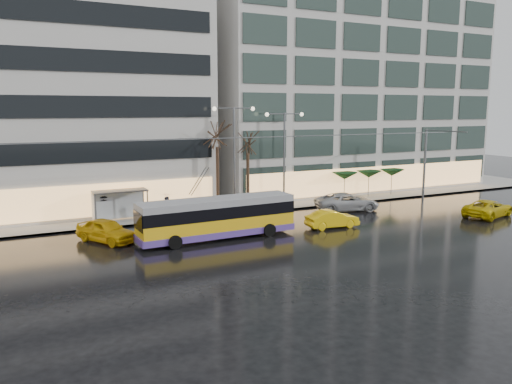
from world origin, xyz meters
TOP-DOWN VIEW (x-y plane):
  - ground at (0.00, 0.00)m, footprint 140.00×140.00m
  - sidewalk at (2.00, 14.00)m, footprint 80.00×10.00m
  - kerb at (2.00, 9.05)m, footprint 80.00×0.10m
  - building_right at (19.00, 19.00)m, footprint 32.00×14.00m
  - trolleybus at (-2.89, 2.64)m, footprint 11.25×4.47m
  - catenary at (1.00, 7.94)m, footprint 42.24×5.12m
  - bus_shelter at (-8.38, 10.69)m, footprint 4.20×1.60m
  - street_lamp_near at (2.00, 10.80)m, footprint 3.96×0.36m
  - street_lamp_far at (7.00, 10.80)m, footprint 3.96×0.36m
  - tree_a at (0.50, 11.00)m, footprint 3.20×3.20m
  - tree_b at (3.50, 11.20)m, footprint 3.20×3.20m
  - parasol_a at (14.00, 11.00)m, footprint 2.50×2.50m
  - parasol_b at (17.00, 11.00)m, footprint 2.50×2.50m
  - parasol_c at (20.00, 11.00)m, footprint 2.50×2.50m
  - taxi_a at (-10.02, 5.21)m, footprint 4.00×4.97m
  - taxi_b at (6.21, 1.83)m, footprint 4.21×1.75m
  - taxi_c at (20.28, -0.69)m, footprint 5.68×3.66m
  - sedan_silver at (11.17, 6.67)m, footprint 6.20×3.98m
  - pedestrian_a at (-4.60, 9.40)m, footprint 1.18×1.20m
  - pedestrian_b at (-4.34, 10.18)m, footprint 1.00×0.87m
  - pedestrian_c at (-9.16, 11.43)m, footprint 1.26×0.85m

SIDE VIEW (x-z plane):
  - ground at x=0.00m, z-range 0.00..0.00m
  - sidewalk at x=2.00m, z-range 0.00..0.15m
  - kerb at x=2.00m, z-range 0.00..0.15m
  - taxi_b at x=6.21m, z-range 0.00..1.35m
  - taxi_c at x=20.28m, z-range 0.00..1.46m
  - sedan_silver at x=11.17m, z-range 0.00..1.59m
  - taxi_a at x=-10.02m, z-range 0.00..1.59m
  - pedestrian_b at x=-4.34m, z-range 0.15..1.92m
  - pedestrian_c at x=-9.16m, z-range 0.23..2.34m
  - trolleybus at x=-2.89m, z-range -1.19..4.00m
  - pedestrian_a at x=-4.60m, z-range 0.47..2.66m
  - bus_shelter at x=-8.38m, z-range 0.71..3.22m
  - parasol_a at x=14.00m, z-range 1.12..3.77m
  - parasol_b at x=17.00m, z-range 1.12..3.77m
  - parasol_c at x=20.00m, z-range 1.12..3.77m
  - catenary at x=1.00m, z-range 0.75..7.75m
  - street_lamp_far at x=7.00m, z-range 1.45..9.98m
  - street_lamp_near at x=2.00m, z-range 1.48..10.51m
  - tree_b at x=3.50m, z-range 2.55..10.25m
  - tree_a at x=0.50m, z-range 2.89..11.29m
  - building_right at x=19.00m, z-range 0.15..25.15m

